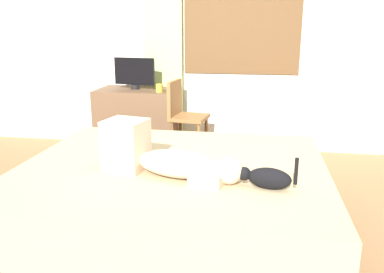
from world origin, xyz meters
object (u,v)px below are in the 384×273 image
object	(u,v)px
person_lying	(164,158)
cup	(159,88)
desk	(138,121)
chair_by_desk	(183,113)
bed	(174,196)
cat	(266,178)
tv_monitor	(135,73)

from	to	relation	value
person_lying	cup	xyz separation A→B (m)	(-0.47, 1.78, 0.18)
desk	chair_by_desk	distance (m)	0.58
bed	cat	distance (m)	0.79
cat	desk	xyz separation A→B (m)	(-1.43, 2.08, -0.19)
cat	tv_monitor	xyz separation A→B (m)	(-1.45, 2.08, 0.36)
bed	cat	xyz separation A→B (m)	(0.64, -0.34, 0.32)
chair_by_desk	desk	bearing A→B (deg)	168.68
person_lying	desk	bearing A→B (deg)	111.63
person_lying	tv_monitor	bearing A→B (deg)	112.27
cat	chair_by_desk	distance (m)	2.16
person_lying	desk	world-z (taller)	person_lying
desk	tv_monitor	bearing A→B (deg)	-180.00
person_lying	tv_monitor	size ratio (longest dim) A/B	1.96
person_lying	chair_by_desk	xyz separation A→B (m)	(-0.22, 1.84, -0.10)
bed	person_lying	size ratio (longest dim) A/B	2.32
bed	chair_by_desk	xyz separation A→B (m)	(-0.24, 1.63, 0.26)
tv_monitor	chair_by_desk	xyz separation A→B (m)	(0.57, -0.11, -0.41)
tv_monitor	chair_by_desk	size ratio (longest dim) A/B	0.56
desk	cat	bearing A→B (deg)	-55.54
bed	desk	distance (m)	1.91
bed	chair_by_desk	size ratio (longest dim) A/B	2.53
cat	desk	bearing A→B (deg)	124.46
person_lying	chair_by_desk	bearing A→B (deg)	96.97
person_lying	cat	distance (m)	0.67
bed	chair_by_desk	world-z (taller)	chair_by_desk
person_lying	bed	bearing A→B (deg)	86.46
bed	desk	world-z (taller)	desk
person_lying	cat	world-z (taller)	person_lying
cup	cat	bearing A→B (deg)	-59.47
cat	cup	xyz separation A→B (m)	(-1.13, 1.91, 0.22)
bed	tv_monitor	size ratio (longest dim) A/B	4.55
person_lying	tv_monitor	xyz separation A→B (m)	(-0.80, 1.95, 0.32)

